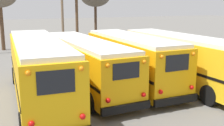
{
  "coord_description": "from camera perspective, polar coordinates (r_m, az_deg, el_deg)",
  "views": [
    {
      "loc": [
        -6.45,
        -14.96,
        5.13
      ],
      "look_at": [
        0.0,
        0.05,
        1.62
      ],
      "focal_mm": 45.0,
      "sensor_mm": 36.0,
      "label": 1
    }
  ],
  "objects": [
    {
      "name": "utility_pole",
      "position": [
        28.67,
        -10.07,
        10.3
      ],
      "size": [
        1.8,
        0.25,
        8.23
      ],
      "color": "#75604C",
      "rests_on": "ground"
    },
    {
      "name": "school_bus_2",
      "position": [
        17.56,
        3.98,
        0.84
      ],
      "size": [
        2.61,
        9.46,
        3.15
      ],
      "color": "#E5A00C",
      "rests_on": "ground"
    },
    {
      "name": "ground_plane",
      "position": [
        17.08,
        0.07,
        -5.36
      ],
      "size": [
        160.0,
        160.0,
        0.0
      ],
      "primitive_type": "plane",
      "color": "#66635E"
    },
    {
      "name": "school_bus_1",
      "position": [
        16.97,
        -5.62,
        0.21
      ],
      "size": [
        2.91,
        10.72,
        2.99
      ],
      "color": "#E5A00C",
      "rests_on": "ground"
    },
    {
      "name": "school_bus_0",
      "position": [
        15.06,
        -14.69,
        -1.03
      ],
      "size": [
        2.87,
        10.96,
        3.32
      ],
      "color": "#EAAA0F",
      "rests_on": "ground"
    },
    {
      "name": "school_bus_3",
      "position": [
        18.23,
        13.62,
        1.01
      ],
      "size": [
        2.91,
        10.32,
        3.15
      ],
      "color": "yellow",
      "rests_on": "ground"
    }
  ]
}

